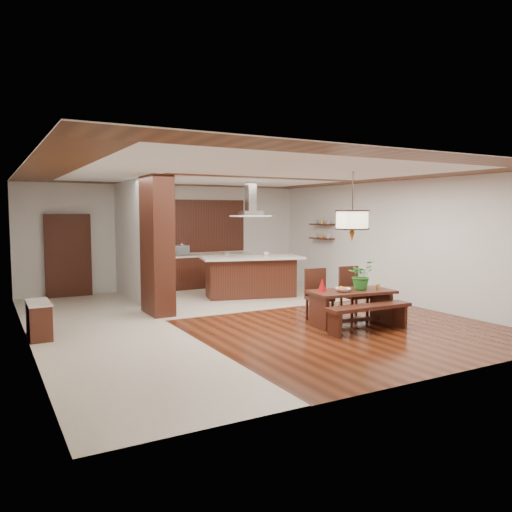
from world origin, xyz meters
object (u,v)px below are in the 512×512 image
dining_bench (369,318)px  range_hood (251,199)px  dining_chair_right (354,293)px  pendant_lantern (352,207)px  hallway_console (39,320)px  dining_chair_left (320,296)px  dining_table (351,300)px  foliage_plant (361,275)px  kitchen_island (251,276)px  island_cup (266,254)px  microwave (179,250)px  fruit_bowl (343,290)px

dining_bench → range_hood: size_ratio=1.91×
dining_chair_right → pendant_lantern: size_ratio=0.80×
hallway_console → dining_chair_left: 5.11m
pendant_lantern → dining_chair_right: bearing=44.2°
dining_table → pendant_lantern: size_ratio=1.28×
foliage_plant → dining_bench: bearing=-117.5°
kitchen_island → island_cup: (0.41, -0.08, 0.56)m
dining_chair_left → range_hood: 3.72m
dining_bench → microwave: (-1.22, 6.39, 0.85)m
dining_chair_right → range_hood: 3.84m
fruit_bowl → microwave: (-1.05, 5.87, 0.39)m
range_hood → microwave: range_hood is taller
kitchen_island → pendant_lantern: bearing=-72.8°
dining_bench → dining_chair_left: size_ratio=1.67×
island_cup → dining_chair_right: bearing=-86.1°
range_hood → microwave: bearing=117.8°
dining_chair_right → island_cup: size_ratio=7.78×
dining_chair_left → microwave: size_ratio=2.01×
range_hood → island_cup: range_hood is taller
dining_table → fruit_bowl: 0.33m
fruit_bowl → kitchen_island: 3.75m
range_hood → kitchen_island: bearing=-90.0°
dining_bench → microwave: microwave is taller
foliage_plant → range_hood: bearing=96.3°
range_hood → foliage_plant: bearing=-83.7°
dining_chair_left → foliage_plant: (0.58, -0.53, 0.43)m
dining_bench → island_cup: (0.30, 4.19, 0.85)m
dining_table → range_hood: 4.19m
pendant_lantern → dining_chair_left: bearing=122.8°
island_cup → fruit_bowl: bearing=-97.4°
fruit_bowl → range_hood: bearing=88.9°
hallway_console → dining_table: dining_table is taller
dining_chair_right → kitchen_island: dining_chair_right is taller
fruit_bowl → microwave: size_ratio=0.55×
kitchen_island → hallway_console: bearing=-145.0°
dining_bench → microwave: 6.56m
fruit_bowl → kitchen_island: (0.07, 3.75, -0.17)m
hallway_console → dining_chair_right: (5.75, -1.34, 0.21)m
range_hood → island_cup: bearing=-11.2°
dining_chair_left → pendant_lantern: (0.34, -0.53, 1.73)m
dining_chair_left → island_cup: 3.19m
dining_bench → pendant_lantern: 2.08m
foliage_plant → kitchen_island: foliage_plant is taller
dining_chair_right → island_cup: (-0.22, 3.17, 0.57)m
dining_bench → kitchen_island: size_ratio=0.64×
microwave → dining_table: bearing=-70.6°
dining_chair_right → kitchen_island: 3.31m
dining_chair_right → fruit_bowl: size_ratio=3.70×
dining_bench → kitchen_island: bearing=91.4°
hallway_console → microwave: 5.74m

